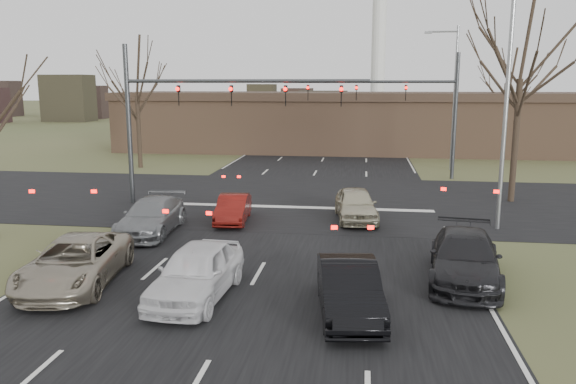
{
  "coord_description": "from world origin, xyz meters",
  "views": [
    {
      "loc": [
        3.3,
        -14.08,
        6.08
      ],
      "look_at": [
        0.46,
        6.78,
        2.0
      ],
      "focal_mm": 35.0,
      "sensor_mm": 36.0,
      "label": 1
    }
  ],
  "objects_px": {
    "streetlight_right_near": "(502,96)",
    "car_grey_ahead": "(151,216)",
    "car_white_sedan": "(197,272)",
    "car_black_hatch": "(349,288)",
    "car_charcoal_sedan": "(465,258)",
    "mast_arm_far": "(411,100)",
    "car_silver_suv": "(75,262)",
    "streetlight_right_far": "(452,91)",
    "car_red_ahead": "(233,209)",
    "mast_arm_near": "(191,104)",
    "car_silver_ahead": "(356,204)",
    "building": "(350,121)"
  },
  "relations": [
    {
      "from": "car_silver_ahead",
      "to": "car_silver_suv",
      "type": "bearing_deg",
      "value": -138.56
    },
    {
      "from": "streetlight_right_far",
      "to": "car_silver_suv",
      "type": "relative_size",
      "value": 1.92
    },
    {
      "from": "streetlight_right_near",
      "to": "car_silver_suv",
      "type": "relative_size",
      "value": 1.92
    },
    {
      "from": "mast_arm_near",
      "to": "car_white_sedan",
      "type": "distance_m",
      "value": 13.54
    },
    {
      "from": "mast_arm_far",
      "to": "car_silver_suv",
      "type": "bearing_deg",
      "value": -118.02
    },
    {
      "from": "mast_arm_far",
      "to": "building",
      "type": "bearing_deg",
      "value": 105.58
    },
    {
      "from": "car_white_sedan",
      "to": "car_silver_suv",
      "type": "bearing_deg",
      "value": 175.71
    },
    {
      "from": "streetlight_right_far",
      "to": "mast_arm_near",
      "type": "bearing_deg",
      "value": -136.11
    },
    {
      "from": "car_charcoal_sedan",
      "to": "car_grey_ahead",
      "type": "xyz_separation_m",
      "value": [
        -11.81,
        4.17,
        -0.04
      ]
    },
    {
      "from": "car_charcoal_sedan",
      "to": "car_silver_ahead",
      "type": "bearing_deg",
      "value": 122.66
    },
    {
      "from": "streetlight_right_far",
      "to": "car_red_ahead",
      "type": "xyz_separation_m",
      "value": [
        -11.74,
        -17.26,
        -4.99
      ]
    },
    {
      "from": "mast_arm_far",
      "to": "car_red_ahead",
      "type": "relative_size",
      "value": 3.05
    },
    {
      "from": "streetlight_right_far",
      "to": "car_red_ahead",
      "type": "relative_size",
      "value": 2.74
    },
    {
      "from": "car_silver_suv",
      "to": "car_black_hatch",
      "type": "relative_size",
      "value": 1.2
    },
    {
      "from": "mast_arm_far",
      "to": "car_silver_ahead",
      "type": "xyz_separation_m",
      "value": [
        -3.18,
        -12.18,
        -4.29
      ]
    },
    {
      "from": "car_black_hatch",
      "to": "streetlight_right_near",
      "type": "bearing_deg",
      "value": 51.73
    },
    {
      "from": "mast_arm_far",
      "to": "car_white_sedan",
      "type": "xyz_separation_m",
      "value": [
        -7.55,
        -22.25,
        -4.24
      ]
    },
    {
      "from": "car_red_ahead",
      "to": "car_white_sedan",
      "type": "bearing_deg",
      "value": -88.68
    },
    {
      "from": "streetlight_right_near",
      "to": "car_silver_ahead",
      "type": "relative_size",
      "value": 2.35
    },
    {
      "from": "building",
      "to": "car_white_sedan",
      "type": "xyz_separation_m",
      "value": [
        -3.37,
        -37.25,
        -1.88
      ]
    },
    {
      "from": "mast_arm_far",
      "to": "car_black_hatch",
      "type": "distance_m",
      "value": 23.45
    },
    {
      "from": "streetlight_right_far",
      "to": "car_grey_ahead",
      "type": "distance_m",
      "value": 24.91
    },
    {
      "from": "mast_arm_far",
      "to": "streetlight_right_far",
      "type": "relative_size",
      "value": 1.11
    },
    {
      "from": "car_silver_suv",
      "to": "car_grey_ahead",
      "type": "distance_m",
      "value": 6.14
    },
    {
      "from": "car_black_hatch",
      "to": "car_charcoal_sedan",
      "type": "distance_m",
      "value": 4.67
    },
    {
      "from": "car_white_sedan",
      "to": "streetlight_right_near",
      "type": "bearing_deg",
      "value": 45.72
    },
    {
      "from": "streetlight_right_near",
      "to": "mast_arm_near",
      "type": "bearing_deg",
      "value": 167.95
    },
    {
      "from": "car_red_ahead",
      "to": "car_silver_ahead",
      "type": "relative_size",
      "value": 0.86
    },
    {
      "from": "car_silver_ahead",
      "to": "streetlight_right_near",
      "type": "bearing_deg",
      "value": -15.22
    },
    {
      "from": "car_black_hatch",
      "to": "car_grey_ahead",
      "type": "height_order",
      "value": "car_black_hatch"
    },
    {
      "from": "streetlight_right_near",
      "to": "car_white_sedan",
      "type": "relative_size",
      "value": 2.18
    },
    {
      "from": "car_black_hatch",
      "to": "streetlight_right_far",
      "type": "bearing_deg",
      "value": 69.1
    },
    {
      "from": "building",
      "to": "streetlight_right_near",
      "type": "bearing_deg",
      "value": -76.31
    },
    {
      "from": "car_white_sedan",
      "to": "car_red_ahead",
      "type": "relative_size",
      "value": 1.26
    },
    {
      "from": "streetlight_right_near",
      "to": "car_red_ahead",
      "type": "xyz_separation_m",
      "value": [
        -11.24,
        -0.26,
        -4.99
      ]
    },
    {
      "from": "mast_arm_far",
      "to": "car_black_hatch",
      "type": "bearing_deg",
      "value": -97.94
    },
    {
      "from": "mast_arm_far",
      "to": "car_charcoal_sedan",
      "type": "distance_m",
      "value": 20.19
    },
    {
      "from": "car_grey_ahead",
      "to": "car_silver_ahead",
      "type": "distance_m",
      "value": 8.97
    },
    {
      "from": "car_black_hatch",
      "to": "car_charcoal_sedan",
      "type": "relative_size",
      "value": 0.85
    },
    {
      "from": "streetlight_right_far",
      "to": "streetlight_right_near",
      "type": "bearing_deg",
      "value": -91.68
    },
    {
      "from": "car_silver_suv",
      "to": "car_white_sedan",
      "type": "xyz_separation_m",
      "value": [
        4.0,
        -0.55,
        0.06
      ]
    },
    {
      "from": "building",
      "to": "car_red_ahead",
      "type": "bearing_deg",
      "value": -98.88
    },
    {
      "from": "building",
      "to": "car_silver_ahead",
      "type": "relative_size",
      "value": 9.95
    },
    {
      "from": "mast_arm_far",
      "to": "car_grey_ahead",
      "type": "xyz_separation_m",
      "value": [
        -11.5,
        -15.56,
        -4.31
      ]
    },
    {
      "from": "mast_arm_near",
      "to": "mast_arm_far",
      "type": "height_order",
      "value": "same"
    },
    {
      "from": "car_grey_ahead",
      "to": "mast_arm_near",
      "type": "bearing_deg",
      "value": 86.49
    },
    {
      "from": "car_white_sedan",
      "to": "car_red_ahead",
      "type": "bearing_deg",
      "value": 100.14
    },
    {
      "from": "car_charcoal_sedan",
      "to": "car_grey_ahead",
      "type": "distance_m",
      "value": 12.53
    },
    {
      "from": "streetlight_right_near",
      "to": "car_grey_ahead",
      "type": "height_order",
      "value": "streetlight_right_near"
    },
    {
      "from": "mast_arm_near",
      "to": "streetlight_right_near",
      "type": "bearing_deg",
      "value": -12.05
    }
  ]
}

